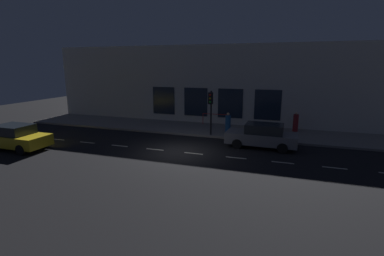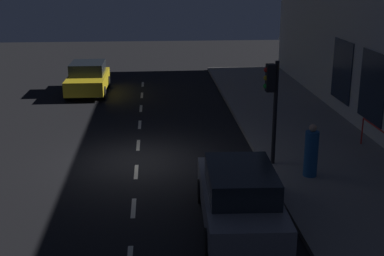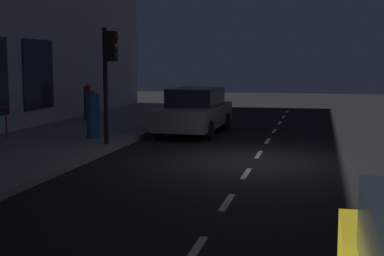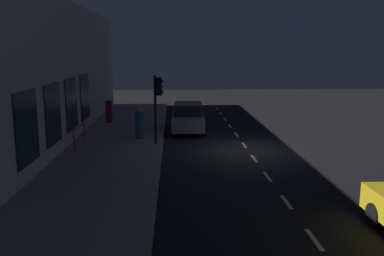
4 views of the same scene
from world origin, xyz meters
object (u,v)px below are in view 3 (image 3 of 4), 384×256
(parked_car_0, at_px, (195,111))
(pedestrian_1, at_px, (93,114))
(traffic_light, at_px, (109,62))
(pedestrian_0, at_px, (89,102))

(parked_car_0, distance_m, pedestrian_1, 3.78)
(parked_car_0, bearing_deg, traffic_light, 69.51)
(pedestrian_1, bearing_deg, parked_car_0, -156.77)
(pedestrian_0, distance_m, pedestrian_1, 5.44)
(parked_car_0, xyz_separation_m, pedestrian_0, (4.88, -2.18, 0.07))
(traffic_light, xyz_separation_m, parked_car_0, (-1.59, -3.88, -1.68))
(traffic_light, distance_m, parked_car_0, 4.51)
(parked_car_0, height_order, pedestrian_0, pedestrian_0)
(parked_car_0, relative_size, pedestrian_1, 2.83)
(pedestrian_1, bearing_deg, pedestrian_0, -88.62)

